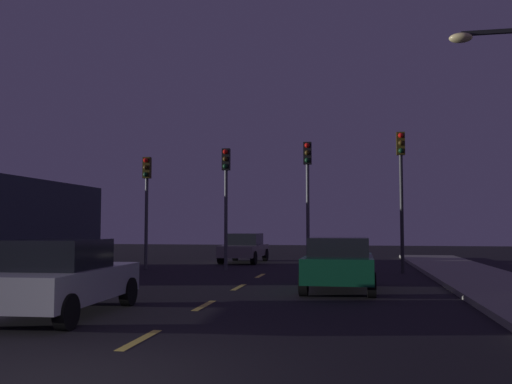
{
  "coord_description": "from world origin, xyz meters",
  "views": [
    {
      "loc": [
        3.35,
        -5.69,
        1.8
      ],
      "look_at": [
        -0.07,
        13.51,
        3.04
      ],
      "focal_mm": 38.06,
      "sensor_mm": 36.0,
      "label": 1
    }
  ],
  "objects_px": {
    "traffic_signal_center_right": "(308,181)",
    "car_stopped_ahead": "(339,263)",
    "traffic_signal_center_left": "(226,185)",
    "traffic_signal_far_left": "(147,190)",
    "car_adjacent_lane": "(62,277)",
    "traffic_signal_far_right": "(401,175)",
    "car_oncoming_far": "(244,248)"
  },
  "relations": [
    {
      "from": "car_oncoming_far",
      "to": "traffic_signal_center_right",
      "type": "bearing_deg",
      "value": -54.57
    },
    {
      "from": "traffic_signal_far_left",
      "to": "traffic_signal_center_left",
      "type": "relative_size",
      "value": 0.94
    },
    {
      "from": "traffic_signal_center_left",
      "to": "traffic_signal_center_right",
      "type": "distance_m",
      "value": 3.38
    },
    {
      "from": "traffic_signal_center_right",
      "to": "car_stopped_ahead",
      "type": "bearing_deg",
      "value": -77.53
    },
    {
      "from": "traffic_signal_center_left",
      "to": "traffic_signal_center_right",
      "type": "bearing_deg",
      "value": 0.01
    },
    {
      "from": "traffic_signal_center_right",
      "to": "traffic_signal_far_left",
      "type": "bearing_deg",
      "value": -179.99
    },
    {
      "from": "traffic_signal_far_left",
      "to": "traffic_signal_far_right",
      "type": "bearing_deg",
      "value": 0.01
    },
    {
      "from": "traffic_signal_center_right",
      "to": "traffic_signal_far_right",
      "type": "height_order",
      "value": "traffic_signal_far_right"
    },
    {
      "from": "traffic_signal_far_right",
      "to": "car_stopped_ahead",
      "type": "height_order",
      "value": "traffic_signal_far_right"
    },
    {
      "from": "traffic_signal_center_left",
      "to": "car_adjacent_lane",
      "type": "bearing_deg",
      "value": -93.29
    },
    {
      "from": "car_stopped_ahead",
      "to": "traffic_signal_far_left",
      "type": "bearing_deg",
      "value": 142.8
    },
    {
      "from": "traffic_signal_far_left",
      "to": "car_stopped_ahead",
      "type": "bearing_deg",
      "value": -37.2
    },
    {
      "from": "traffic_signal_far_left",
      "to": "traffic_signal_far_right",
      "type": "height_order",
      "value": "traffic_signal_far_right"
    },
    {
      "from": "traffic_signal_far_right",
      "to": "car_adjacent_lane",
      "type": "relative_size",
      "value": 1.33
    },
    {
      "from": "car_stopped_ahead",
      "to": "car_adjacent_lane",
      "type": "bearing_deg",
      "value": -135.37
    },
    {
      "from": "traffic_signal_center_right",
      "to": "car_stopped_ahead",
      "type": "xyz_separation_m",
      "value": [
        1.38,
        -6.23,
        -2.87
      ]
    },
    {
      "from": "traffic_signal_center_right",
      "to": "traffic_signal_far_right",
      "type": "distance_m",
      "value": 3.66
    },
    {
      "from": "traffic_signal_center_left",
      "to": "traffic_signal_far_right",
      "type": "xyz_separation_m",
      "value": [
        7.03,
        0.0,
        0.3
      ]
    },
    {
      "from": "traffic_signal_center_left",
      "to": "traffic_signal_center_right",
      "type": "height_order",
      "value": "traffic_signal_center_right"
    },
    {
      "from": "car_adjacent_lane",
      "to": "car_oncoming_far",
      "type": "bearing_deg",
      "value": 88.54
    },
    {
      "from": "car_adjacent_lane",
      "to": "car_stopped_ahead",
      "type": "bearing_deg",
      "value": 44.63
    },
    {
      "from": "traffic_signal_far_left",
      "to": "car_adjacent_lane",
      "type": "distance_m",
      "value": 12.18
    },
    {
      "from": "traffic_signal_center_right",
      "to": "car_adjacent_lane",
      "type": "xyz_separation_m",
      "value": [
        -4.04,
        -11.58,
        -2.85
      ]
    },
    {
      "from": "traffic_signal_center_right",
      "to": "car_oncoming_far",
      "type": "xyz_separation_m",
      "value": [
        -3.61,
        5.08,
        -2.89
      ]
    },
    {
      "from": "traffic_signal_far_left",
      "to": "traffic_signal_far_right",
      "type": "xyz_separation_m",
      "value": [
        10.48,
        0.0,
        0.48
      ]
    },
    {
      "from": "traffic_signal_far_left",
      "to": "traffic_signal_center_right",
      "type": "bearing_deg",
      "value": 0.01
    },
    {
      "from": "traffic_signal_far_left",
      "to": "car_oncoming_far",
      "type": "height_order",
      "value": "traffic_signal_far_left"
    },
    {
      "from": "car_stopped_ahead",
      "to": "car_oncoming_far",
      "type": "distance_m",
      "value": 12.36
    },
    {
      "from": "traffic_signal_far_right",
      "to": "car_adjacent_lane",
      "type": "distance_m",
      "value": 14.23
    },
    {
      "from": "traffic_signal_center_left",
      "to": "traffic_signal_far_right",
      "type": "bearing_deg",
      "value": 0.01
    },
    {
      "from": "traffic_signal_center_right",
      "to": "traffic_signal_center_left",
      "type": "bearing_deg",
      "value": -179.99
    },
    {
      "from": "traffic_signal_far_right",
      "to": "car_oncoming_far",
      "type": "xyz_separation_m",
      "value": [
        -7.27,
        5.08,
        -3.08
      ]
    }
  ]
}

